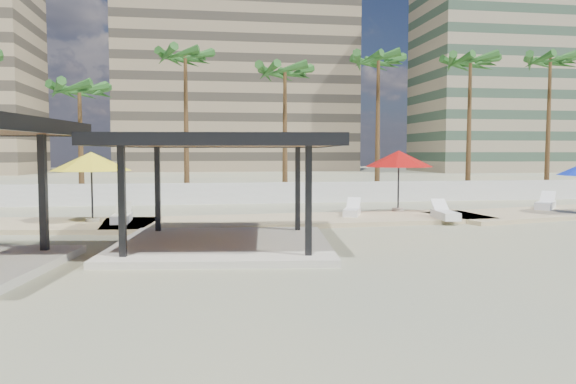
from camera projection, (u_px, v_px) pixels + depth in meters
name	position (u px, v px, depth m)	size (l,w,h in m)	color
ground	(279.00, 253.00, 16.20)	(200.00, 200.00, 0.00)	tan
promenade	(300.00, 219.00, 24.07)	(44.45, 7.97, 0.24)	#C6B284
boundary_wall	(239.00, 193.00, 31.92)	(56.00, 0.30, 1.20)	silver
building_mid	(236.00, 84.00, 92.68)	(38.00, 16.00, 30.40)	#847259
building_east	(523.00, 61.00, 87.56)	(32.00, 15.00, 36.40)	gray
pavilion_central	(223.00, 181.00, 17.03)	(7.45, 7.45, 3.41)	beige
umbrella_b	(91.00, 162.00, 22.09)	(3.64, 3.64, 2.76)	beige
umbrella_c	(399.00, 159.00, 26.18)	(4.05, 4.05, 2.83)	beige
lounger_a	(122.00, 217.00, 22.09)	(0.66, 1.97, 0.74)	white
lounger_b	(352.00, 211.00, 24.47)	(1.26, 1.99, 0.72)	white
lounger_c	(445.00, 214.00, 23.16)	(0.83, 2.04, 0.75)	white
lounger_d	(545.00, 205.00, 27.35)	(1.94, 2.06, 0.81)	white
palm_c	(79.00, 93.00, 32.18)	(3.00, 3.00, 7.36)	brown
palm_d	(185.00, 62.00, 33.77)	(3.00, 3.00, 9.56)	brown
palm_e	(285.00, 76.00, 34.27)	(3.00, 3.00, 8.69)	brown
palm_f	(378.00, 66.00, 35.36)	(3.00, 3.00, 9.56)	brown
palm_g	(470.00, 67.00, 35.91)	(3.00, 3.00, 9.56)	brown
palm_h	(550.00, 66.00, 37.42)	(3.00, 3.00, 9.90)	brown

